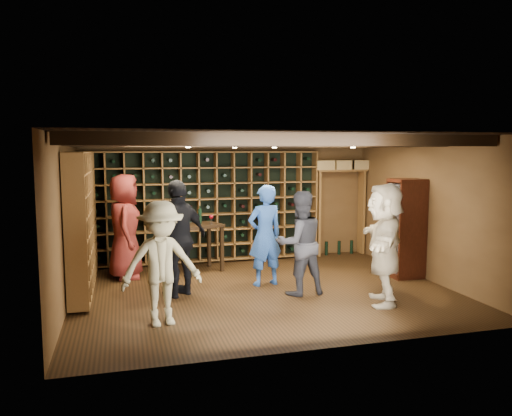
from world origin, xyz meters
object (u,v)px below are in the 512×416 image
object	(u,v)px
guest_khaki	(161,264)
guest_woman_black	(179,238)
guest_red_floral	(125,226)
display_cabinet	(405,230)
man_blue_shirt	(265,235)
man_grey_suit	(300,243)
tasting_table	(189,231)
guest_beige	(384,244)

from	to	relation	value
guest_khaki	guest_woman_black	bearing A→B (deg)	64.69
guest_red_floral	guest_khaki	bearing A→B (deg)	-169.11
display_cabinet	man_blue_shirt	distance (m)	2.60
man_grey_suit	guest_red_floral	size ratio (longest dim) A/B	0.88
tasting_table	guest_khaki	bearing A→B (deg)	-124.19
display_cabinet	tasting_table	distance (m)	3.94
man_blue_shirt	man_grey_suit	size ratio (longest dim) A/B	1.04
man_grey_suit	guest_woman_black	world-z (taller)	guest_woman_black
man_blue_shirt	guest_khaki	distance (m)	2.39
display_cabinet	guest_red_floral	distance (m)	5.03
guest_beige	guest_khaki	bearing A→B (deg)	-64.88
man_blue_shirt	guest_red_floral	bearing A→B (deg)	-37.36
guest_red_floral	guest_beige	world-z (taller)	guest_red_floral
man_grey_suit	display_cabinet	bearing A→B (deg)	-171.71
display_cabinet	tasting_table	world-z (taller)	display_cabinet
tasting_table	man_blue_shirt	bearing A→B (deg)	-65.95
tasting_table	man_grey_suit	bearing A→B (deg)	-70.25
guest_khaki	tasting_table	size ratio (longest dim) A/B	1.23
man_blue_shirt	guest_khaki	world-z (taller)	man_blue_shirt
guest_red_floral	guest_beige	bearing A→B (deg)	-123.12
guest_red_floral	tasting_table	world-z (taller)	guest_red_floral
guest_woman_black	guest_khaki	world-z (taller)	guest_woman_black
display_cabinet	guest_red_floral	bearing A→B (deg)	165.69
display_cabinet	guest_khaki	world-z (taller)	display_cabinet
man_grey_suit	tasting_table	xyz separation A→B (m)	(-1.50, 1.85, -0.03)
display_cabinet	man_blue_shirt	size ratio (longest dim) A/B	1.02
guest_red_floral	man_grey_suit	bearing A→B (deg)	-122.28
man_grey_suit	guest_red_floral	xyz separation A→B (m)	(-2.66, 1.78, 0.11)
display_cabinet	guest_beige	world-z (taller)	guest_beige
man_blue_shirt	tasting_table	xyz separation A→B (m)	(-1.12, 1.19, -0.06)
display_cabinet	guest_woman_black	xyz separation A→B (m)	(-4.06, -0.12, 0.06)
guest_red_floral	guest_woman_black	size ratio (longest dim) A/B	1.02
guest_woman_black	tasting_table	world-z (taller)	guest_woman_black
display_cabinet	guest_red_floral	world-z (taller)	guest_red_floral
display_cabinet	guest_khaki	xyz separation A→B (m)	(-4.44, -1.39, -0.04)
man_grey_suit	guest_red_floral	world-z (taller)	guest_red_floral
guest_woman_black	tasting_table	distance (m)	1.48
guest_red_floral	guest_khaki	world-z (taller)	guest_red_floral
man_grey_suit	guest_woman_black	bearing A→B (deg)	-18.10
display_cabinet	guest_woman_black	distance (m)	4.06
guest_woman_black	guest_beige	xyz separation A→B (m)	(2.89, -1.20, -0.01)
guest_beige	man_blue_shirt	bearing A→B (deg)	-111.57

